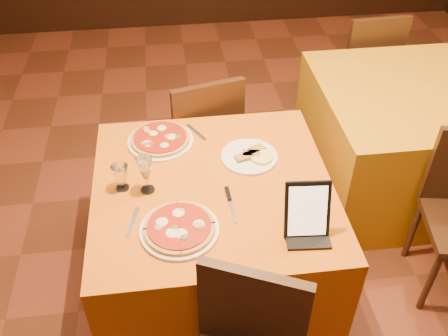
{
  "coord_description": "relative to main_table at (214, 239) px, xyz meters",
  "views": [
    {
      "loc": [
        -0.18,
        -1.61,
        2.29
      ],
      "look_at": [
        0.04,
        0.06,
        0.86
      ],
      "focal_mm": 40.0,
      "sensor_mm": 36.0,
      "label": 1
    }
  ],
  "objects": [
    {
      "name": "pizza_far",
      "position": [
        -0.23,
        0.35,
        0.39
      ],
      "size": [
        0.33,
        0.33,
        0.03
      ],
      "rotation": [
        0.0,
        0.0,
        -0.09
      ],
      "color": "white",
      "rests_on": "main_table"
    },
    {
      "name": "fork_near",
      "position": [
        -0.36,
        -0.19,
        0.38
      ],
      "size": [
        0.06,
        0.17,
        0.01
      ],
      "primitive_type": "cube",
      "rotation": [
        0.0,
        0.0,
        1.32
      ],
      "color": "silver",
      "rests_on": "main_table"
    },
    {
      "name": "chair_side_far",
      "position": [
        1.28,
        1.51,
        0.08
      ],
      "size": [
        0.5,
        0.5,
        0.91
      ],
      "primitive_type": null,
      "rotation": [
        0.0,
        0.0,
        3.19
      ],
      "color": "black",
      "rests_on": "floor"
    },
    {
      "name": "fork_far",
      "position": [
        -0.04,
        0.41,
        0.38
      ],
      "size": [
        0.1,
        0.16,
        0.01
      ],
      "primitive_type": "cube",
      "rotation": [
        0.0,
        0.0,
        2.07
      ],
      "color": "#B7B7BF",
      "rests_on": "main_table"
    },
    {
      "name": "knife",
      "position": [
        0.07,
        -0.16,
        0.38
      ],
      "size": [
        0.03,
        0.19,
        0.01
      ],
      "primitive_type": "cube",
      "rotation": [
        0.0,
        0.0,
        1.63
      ],
      "color": "#B4B3BA",
      "rests_on": "main_table"
    },
    {
      "name": "chair_main_far",
      "position": [
        -0.0,
        0.8,
        0.08
      ],
      "size": [
        0.49,
        0.49,
        0.91
      ],
      "primitive_type": null,
      "rotation": [
        0.0,
        0.0,
        3.38
      ],
      "color": "black",
      "rests_on": "floor"
    },
    {
      "name": "pizza_near",
      "position": [
        -0.17,
        -0.27,
        0.39
      ],
      "size": [
        0.33,
        0.33,
        0.03
      ],
      "rotation": [
        0.0,
        0.0,
        -0.17
      ],
      "color": "white",
      "rests_on": "main_table"
    },
    {
      "name": "water_glass",
      "position": [
        -0.41,
        0.03,
        0.44
      ],
      "size": [
        0.08,
        0.08,
        0.13
      ],
      "primitive_type": null,
      "rotation": [
        0.0,
        0.0,
        0.11
      ],
      "color": "silver",
      "rests_on": "main_table"
    },
    {
      "name": "main_table",
      "position": [
        0.0,
        0.0,
        0.0
      ],
      "size": [
        1.1,
        1.1,
        0.75
      ],
      "primitive_type": "cube",
      "color": "#C4600C",
      "rests_on": "floor"
    },
    {
      "name": "floor",
      "position": [
        0.01,
        -0.08,
        -0.38
      ],
      "size": [
        6.0,
        7.0,
        0.01
      ],
      "primitive_type": "cube",
      "color": "#5E2D19",
      "rests_on": "ground"
    },
    {
      "name": "wine_glass",
      "position": [
        -0.3,
        -0.0,
        0.47
      ],
      "size": [
        0.1,
        0.1,
        0.19
      ],
      "primitive_type": null,
      "rotation": [
        0.0,
        0.0,
        -0.25
      ],
      "color": "#E3D181",
      "rests_on": "main_table"
    },
    {
      "name": "side_table",
      "position": [
        1.28,
        0.67,
        0.0
      ],
      "size": [
        1.1,
        1.1,
        0.75
      ],
      "primitive_type": "cube",
      "color": "#BD810C",
      "rests_on": "floor"
    },
    {
      "name": "tablet",
      "position": [
        0.35,
        -0.33,
        0.49
      ],
      "size": [
        0.19,
        0.11,
        0.23
      ],
      "primitive_type": "cube",
      "rotation": [
        -0.35,
        0.0,
        -0.08
      ],
      "color": "black",
      "rests_on": "main_table"
    },
    {
      "name": "cutlet_dish",
      "position": [
        0.2,
        0.17,
        0.39
      ],
      "size": [
        0.28,
        0.28,
        0.03
      ],
      "rotation": [
        0.0,
        0.0,
        -0.24
      ],
      "color": "white",
      "rests_on": "main_table"
    }
  ]
}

